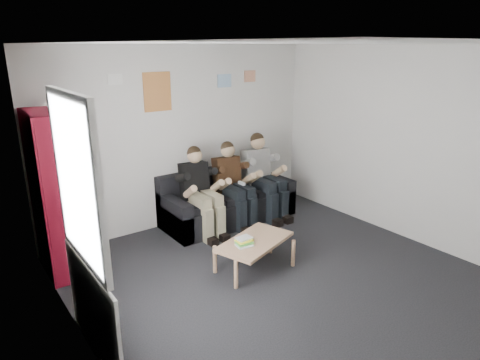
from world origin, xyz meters
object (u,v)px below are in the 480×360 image
object	(u,v)px
coffee_table	(255,244)
person_right	(264,177)
person_left	(201,192)
sofa	(227,202)
bookshelf	(51,195)
person_middle	(234,185)

from	to	relation	value
coffee_table	person_right	distance (m)	1.82
coffee_table	person_left	bearing A→B (deg)	87.99
coffee_table	sofa	bearing A→B (deg)	67.37
coffee_table	person_right	size ratio (longest dim) A/B	0.73
bookshelf	coffee_table	distance (m)	2.50
bookshelf	person_left	xyz separation A→B (m)	(2.01, -0.10, -0.35)
person_middle	person_right	xyz separation A→B (m)	(0.59, -0.00, 0.02)
sofa	bookshelf	size ratio (longest dim) A/B	1.06
coffee_table	person_middle	bearing A→B (deg)	64.43
bookshelf	person_left	distance (m)	2.04
person_middle	person_right	size ratio (longest dim) A/B	0.95
person_left	person_middle	bearing A→B (deg)	8.91
bookshelf	person_middle	distance (m)	2.62
person_left	person_right	world-z (taller)	person_right
coffee_table	person_middle	world-z (taller)	person_middle
sofa	coffee_table	size ratio (longest dim) A/B	2.13
person_right	coffee_table	bearing A→B (deg)	-125.60
person_right	bookshelf	bearing A→B (deg)	-174.71
person_left	person_middle	xyz separation A→B (m)	(0.59, 0.00, -0.00)
person_right	sofa	bearing A→B (deg)	168.41
bookshelf	person_left	size ratio (longest dim) A/B	1.53
bookshelf	person_middle	world-z (taller)	bookshelf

